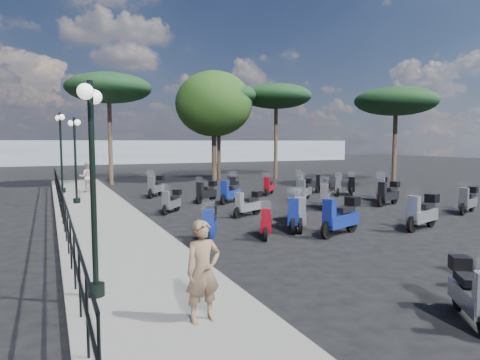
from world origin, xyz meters
name	(u,v)px	position (x,y,z in m)	size (l,w,h in m)	color
ground	(281,215)	(0.00, 0.00, 0.00)	(120.00, 120.00, 0.00)	black
sidewalk	(97,213)	(-6.50, 3.00, 0.07)	(3.00, 30.00, 0.15)	slate
railing	(60,194)	(-7.80, 2.80, 0.90)	(0.04, 26.04, 1.10)	black
lamp_post_0	(93,175)	(-7.49, -6.61, 2.27)	(0.48, 1.07, 3.72)	black
lamp_post_1	(75,155)	(-7.08, 5.68, 2.29)	(0.48, 1.08, 3.75)	black
lamp_post_2	(61,147)	(-7.53, 10.19, 2.56)	(0.45, 1.23, 4.22)	black
woman	(203,271)	(-6.12, -8.36, 0.92)	(0.56, 0.37, 1.54)	brown
pedestrian_far	(87,177)	(-6.30, 9.85, 0.97)	(0.80, 0.62, 1.64)	beige
scooter_1	(266,224)	(-2.32, -3.17, 0.41)	(0.85, 1.34, 1.18)	black
scooter_2	(210,226)	(-4.09, -3.15, 0.50)	(0.89, 1.55, 1.31)	black
scooter_3	(248,204)	(-1.28, 0.30, 0.46)	(1.43, 0.83, 1.22)	black
scooter_4	(171,202)	(-3.74, 2.24, 0.45)	(1.08, 1.21, 1.18)	black
scooter_5	(156,187)	(-3.15, 7.48, 0.53)	(1.18, 1.54, 1.42)	black
scooter_6	(471,294)	(-2.16, -9.80, 0.46)	(0.96, 1.34, 1.21)	black
scooter_7	(299,215)	(-0.82, -2.62, 0.50)	(1.03, 1.64, 1.44)	black
scooter_8	(294,214)	(-1.02, -2.59, 0.54)	(1.11, 1.59, 1.42)	black
scooter_9	(230,193)	(-0.54, 3.80, 0.48)	(1.44, 1.17, 1.39)	black
scooter_10	(206,192)	(-1.45, 4.52, 0.48)	(1.37, 1.10, 1.28)	black
scooter_11	(235,187)	(0.71, 6.16, 0.47)	(1.03, 1.50, 1.36)	black
scooter_13	(340,217)	(-0.13, -3.85, 0.56)	(1.80, 0.90, 1.49)	black
scooter_14	(296,209)	(-0.16, -1.33, 0.45)	(0.93, 1.45, 1.29)	black
scooter_15	(325,196)	(2.59, 0.76, 0.53)	(1.27, 1.47, 1.41)	black
scooter_16	(305,190)	(3.12, 3.16, 0.52)	(1.39, 1.29, 1.37)	black
scooter_17	(269,187)	(2.58, 5.82, 0.44)	(1.15, 1.23, 1.27)	black
scooter_20	(422,213)	(2.81, -4.25, 0.55)	(1.80, 0.84, 1.47)	black
scooter_21	(388,194)	(5.62, 0.24, 0.52)	(1.68, 0.85, 1.39)	black
scooter_22	(338,186)	(5.87, 4.23, 0.48)	(1.04, 1.38, 1.26)	black
scooter_23	(325,184)	(6.01, 5.60, 0.45)	(1.59, 0.69, 1.29)	black
scooter_26	(468,201)	(7.00, -2.66, 0.51)	(1.61, 0.88, 1.36)	black
scooter_27	(382,189)	(6.46, 1.56, 0.55)	(1.49, 1.35, 1.46)	black
scooter_28	(351,187)	(6.49, 3.89, 0.45)	(1.05, 1.37, 1.30)	black
scooter_29	(302,186)	(4.27, 5.19, 0.48)	(1.40, 1.17, 1.37)	black
broadleaf_tree	(214,104)	(2.91, 14.96, 5.56)	(5.56, 5.56, 7.94)	#38281E
pine_0	(219,96)	(3.46, 15.42, 6.18)	(5.87, 5.87, 7.23)	#38281E
pine_1	(276,97)	(7.83, 14.59, 6.27)	(5.39, 5.39, 7.24)	#38281E
pine_2	(109,88)	(-4.39, 15.00, 6.30)	(5.55, 5.55, 7.30)	#38281E
pine_3	(396,101)	(12.65, 7.22, 5.46)	(5.34, 5.34, 6.41)	#38281E
distant_hills	(114,152)	(0.00, 45.00, 1.50)	(70.00, 8.00, 3.00)	gray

